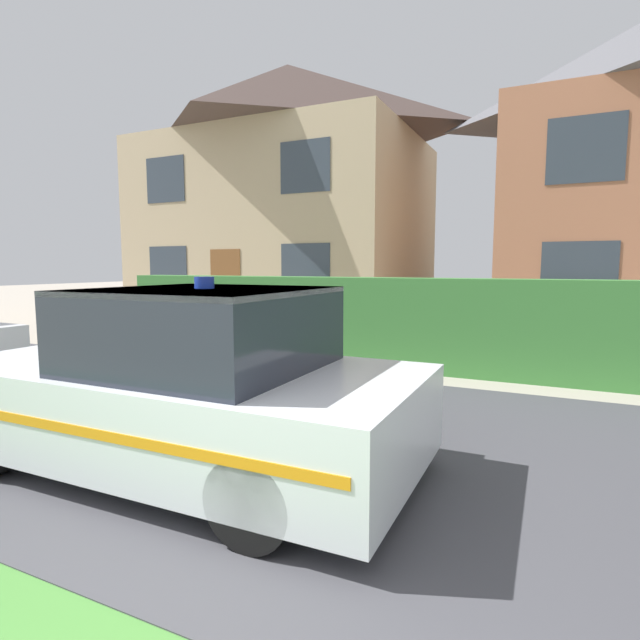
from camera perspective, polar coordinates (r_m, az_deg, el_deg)
name	(u,v)px	position (r m, az deg, el deg)	size (l,w,h in m)	color
road_strip	(378,447)	(4.70, 6.61, -14.24)	(28.00, 5.18, 0.01)	#424247
garden_hedge	(369,322)	(8.18, 5.58, -0.25)	(9.54, 0.53, 1.46)	#3D7F38
police_car	(187,386)	(4.23, -14.97, -7.28)	(3.93, 1.87, 1.55)	black
house_left	(288,190)	(17.03, -3.64, 14.59)	(8.72, 6.82, 8.08)	tan
wheelie_bin	(570,335)	(8.54, 26.67, -1.57)	(0.75, 0.72, 1.16)	#23662D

